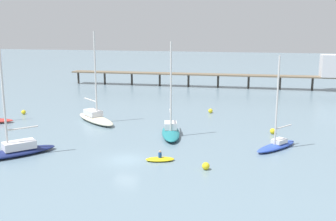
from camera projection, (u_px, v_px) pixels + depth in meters
ground_plane at (126, 160)px, 42.24m from camera, size 400.00×400.00×0.00m
pier at (273, 70)px, 90.42m from camera, size 66.06×6.10×8.12m
sailboat_teal at (171, 130)px, 51.49m from camera, size 4.34×8.54×12.24m
sailboat_blue at (277, 143)px, 45.99m from camera, size 5.42×6.61×10.86m
sailboat_cream at (95, 117)px, 59.21m from camera, size 9.24×8.32×13.44m
sailboat_navy at (14, 149)px, 43.43m from camera, size 8.14×8.76×13.36m
dinghy_yellow at (160, 159)px, 41.87m from camera, size 3.31×2.21×1.14m
mooring_buoy_mid at (210, 111)px, 65.50m from camera, size 0.74×0.74×0.74m
mooring_buoy_near at (206, 166)px, 39.21m from camera, size 0.76×0.76×0.76m
mooring_buoy_far at (273, 131)px, 52.53m from camera, size 0.74×0.74×0.74m
mooring_buoy_outer at (24, 112)px, 64.56m from camera, size 0.71×0.71×0.71m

